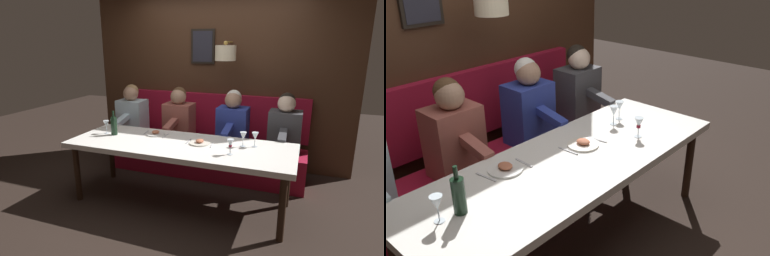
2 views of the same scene
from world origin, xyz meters
The scene contains 14 objects.
ground_plane centered at (0.00, 0.00, 0.00)m, with size 12.00×12.00×0.00m, color black.
dining_table centered at (0.00, 0.00, 0.68)m, with size 0.90×2.55×0.74m.
banquette_bench centered at (0.89, 0.00, 0.23)m, with size 0.52×2.75×0.45m, color maroon.
back_wall_panel centered at (1.46, 0.00, 1.37)m, with size 0.59×3.95×2.90m.
diner_nearest centered at (0.88, -1.07, 0.82)m, with size 0.60×0.40×0.79m.
diner_near centered at (0.88, -0.40, 0.82)m, with size 0.60×0.40×0.79m.
diner_middle centered at (0.88, 0.38, 0.82)m, with size 0.60×0.40×0.79m.
place_setting_0 centered at (0.07, -0.21, 0.75)m, with size 0.24×0.32×0.05m.
place_setting_1 centered at (0.22, 0.41, 0.75)m, with size 0.24×0.32×0.05m.
wine_glass_0 centered at (0.05, 1.01, 0.86)m, with size 0.07×0.07×0.16m.
wine_glass_1 centered at (-0.15, -0.62, 0.86)m, with size 0.07×0.07×0.16m.
wine_glass_2 centered at (0.18, -0.81, 0.86)m, with size 0.07×0.07×0.16m.
wine_glass_3 centered at (0.14, -0.69, 0.86)m, with size 0.07×0.07×0.16m.
wine_bottle centered at (0.04, 0.89, 0.86)m, with size 0.08×0.08×0.30m.
Camera 2 is at (-1.72, 1.87, 2.12)m, focal length 37.99 mm.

